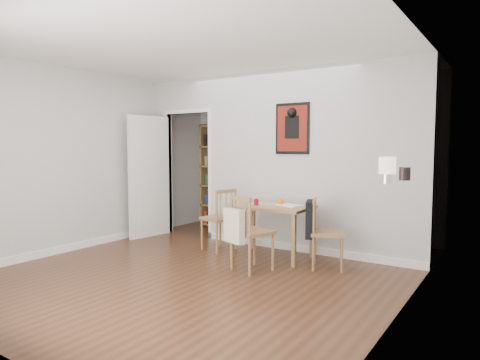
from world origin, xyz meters
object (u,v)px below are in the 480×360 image
Objects in this scene: dining_table at (272,212)px; bookshelf at (222,176)px; fireplace at (402,236)px; notebook at (290,205)px; chair_right at (326,232)px; red_glass at (256,202)px; chair_front at (251,232)px; orange_fruit at (281,202)px; ceramic_jar_b at (404,174)px; chair_left at (219,219)px; ceramic_jar_a at (405,174)px; mantel_lamp at (387,167)px.

bookshelf is at bearing 142.82° from dining_table.
fireplace is 1.73m from notebook.
red_glass is at bearing -179.79° from chair_right.
fireplace is 2.08m from red_glass.
chair_front is at bearing -64.00° from red_glass.
chair_right is at bearing -7.11° from dining_table.
orange_fruit is at bearing -34.29° from bookshelf.
notebook is (0.14, 0.75, 0.25)m from chair_front.
ceramic_jar_b is (1.67, -0.41, 0.46)m from orange_fruit.
notebook is (1.09, 0.12, 0.27)m from chair_left.
chair_left is 0.72× the size of fireplace.
ceramic_jar_a is (1.72, -0.60, 0.47)m from orange_fruit.
orange_fruit is (0.94, 0.13, 0.30)m from chair_left.
dining_table is 1.13× the size of chair_front.
notebook is 1.75m from ceramic_jar_a.
ceramic_jar_a is at bearing 98.06° from fireplace.
ceramic_jar_b reaches higher than fireplace.
bookshelf reaches higher than mantel_lamp.
chair_right is at bearing 0.21° from red_glass.
dining_table is at bearing 164.05° from ceramic_jar_a.
ceramic_jar_b is at bearing -14.57° from notebook.
bookshelf reaches higher than ceramic_jar_a.
bookshelf reaches higher than chair_left.
ceramic_jar_a reaches higher than dining_table.
ceramic_jar_a is (1.71, 0.17, 0.76)m from chair_front.
notebook is 2.31× the size of ceramic_jar_a.
chair_right is 0.81m from orange_fruit.
red_glass is 0.29× the size of notebook.
orange_fruit is (1.92, -1.31, -0.19)m from bookshelf.
bookshelf is at bearing 124.08° from chair_left.
bookshelf is 14.43× the size of ceramic_jar_a.
bookshelf is at bearing 132.90° from chair_front.
chair_front reaches higher than orange_fruit.
notebook is (2.06, -1.32, -0.23)m from bookshelf.
ceramic_jar_b is (3.59, -1.72, 0.27)m from bookshelf.
bookshelf reaches higher than fireplace.
red_glass is 2.19m from mantel_lamp.
mantel_lamp reaches higher than chair_front.
chair_right is at bearing -16.07° from notebook.
orange_fruit is 0.15m from notebook.
ceramic_jar_b reaches higher than red_glass.
notebook is at bearing 79.69° from chair_front.
chair_left reaches higher than chair_right.
fireplace is at bearing -11.97° from chair_left.
chair_front reaches higher than dining_table.
bookshelf is 17.55× the size of ceramic_jar_b.
ceramic_jar_a is at bearing -27.66° from bookshelf.
notebook is 1.65m from ceramic_jar_b.
mantel_lamp is (-0.07, -0.35, 0.70)m from fireplace.
notebook is (0.15, -0.01, -0.04)m from orange_fruit.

